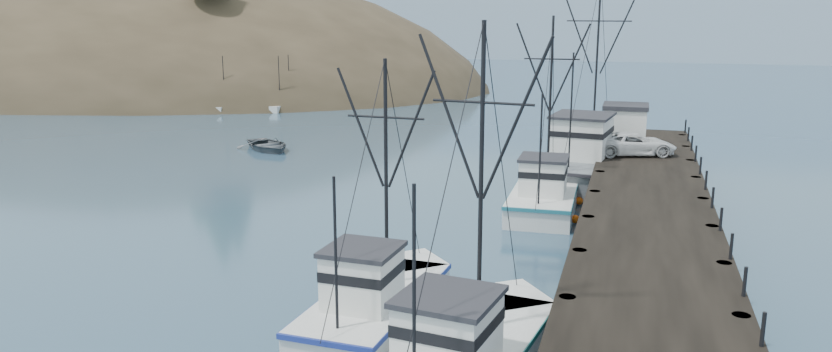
{
  "coord_description": "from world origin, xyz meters",
  "views": [
    {
      "loc": [
        13.12,
        -21.94,
        10.99
      ],
      "look_at": [
        2.25,
        14.6,
        2.5
      ],
      "focal_mm": 32.0,
      "sensor_mm": 36.0,
      "label": 1
    }
  ],
  "objects_px": {
    "trawler_mid": "(378,302)",
    "pickup_truck": "(634,144)",
    "motorboat": "(268,150)",
    "trawler_far": "(545,195)",
    "pier": "(647,200)",
    "work_vessel": "(587,160)",
    "pier_shed": "(625,124)"
  },
  "relations": [
    {
      "from": "trawler_mid",
      "to": "work_vessel",
      "type": "relative_size",
      "value": 0.59
    },
    {
      "from": "motorboat",
      "to": "pickup_truck",
      "type": "bearing_deg",
      "value": -58.89
    },
    {
      "from": "pier",
      "to": "work_vessel",
      "type": "bearing_deg",
      "value": 107.27
    },
    {
      "from": "pier",
      "to": "trawler_mid",
      "type": "relative_size",
      "value": 4.51
    },
    {
      "from": "pier_shed",
      "to": "pickup_truck",
      "type": "relative_size",
      "value": 0.61
    },
    {
      "from": "trawler_mid",
      "to": "motorboat",
      "type": "height_order",
      "value": "trawler_mid"
    },
    {
      "from": "trawler_mid",
      "to": "pickup_truck",
      "type": "bearing_deg",
      "value": 71.41
    },
    {
      "from": "trawler_far",
      "to": "pier_shed",
      "type": "xyz_separation_m",
      "value": [
        3.99,
        11.2,
        2.6
      ]
    },
    {
      "from": "motorboat",
      "to": "pier_shed",
      "type": "bearing_deg",
      "value": -51.35
    },
    {
      "from": "pier",
      "to": "pickup_truck",
      "type": "bearing_deg",
      "value": 94.41
    },
    {
      "from": "trawler_far",
      "to": "pier_shed",
      "type": "bearing_deg",
      "value": 70.39
    },
    {
      "from": "pier",
      "to": "trawler_mid",
      "type": "bearing_deg",
      "value": -122.63
    },
    {
      "from": "pier",
      "to": "work_vessel",
      "type": "distance_m",
      "value": 12.68
    },
    {
      "from": "trawler_mid",
      "to": "pier_shed",
      "type": "relative_size",
      "value": 3.05
    },
    {
      "from": "work_vessel",
      "to": "pickup_truck",
      "type": "bearing_deg",
      "value": -26.29
    },
    {
      "from": "pier",
      "to": "motorboat",
      "type": "bearing_deg",
      "value": 152.5
    },
    {
      "from": "trawler_mid",
      "to": "pickup_truck",
      "type": "relative_size",
      "value": 1.86
    },
    {
      "from": "trawler_mid",
      "to": "pier_shed",
      "type": "xyz_separation_m",
      "value": [
        7.77,
        28.93,
        2.6
      ]
    },
    {
      "from": "pickup_truck",
      "to": "motorboat",
      "type": "xyz_separation_m",
      "value": [
        -28.41,
        4.57,
        -2.73
      ]
    },
    {
      "from": "pier",
      "to": "trawler_mid",
      "type": "height_order",
      "value": "trawler_mid"
    },
    {
      "from": "pier",
      "to": "motorboat",
      "type": "relative_size",
      "value": 7.9
    },
    {
      "from": "pier",
      "to": "work_vessel",
      "type": "relative_size",
      "value": 2.68
    },
    {
      "from": "trawler_mid",
      "to": "trawler_far",
      "type": "relative_size",
      "value": 0.88
    },
    {
      "from": "trawler_mid",
      "to": "pickup_truck",
      "type": "distance_m",
      "value": 26.58
    },
    {
      "from": "pier",
      "to": "pickup_truck",
      "type": "distance_m",
      "value": 10.73
    },
    {
      "from": "work_vessel",
      "to": "pickup_truck",
      "type": "distance_m",
      "value": 3.61
    },
    {
      "from": "trawler_mid",
      "to": "pier_shed",
      "type": "distance_m",
      "value": 30.06
    },
    {
      "from": "work_vessel",
      "to": "pickup_truck",
      "type": "xyz_separation_m",
      "value": [
        2.94,
        -1.45,
        1.5
      ]
    },
    {
      "from": "trawler_far",
      "to": "pickup_truck",
      "type": "bearing_deg",
      "value": 57.76
    },
    {
      "from": "trawler_far",
      "to": "motorboat",
      "type": "distance_m",
      "value": 26.61
    },
    {
      "from": "trawler_far",
      "to": "pier_shed",
      "type": "height_order",
      "value": "trawler_far"
    },
    {
      "from": "pier",
      "to": "trawler_far",
      "type": "relative_size",
      "value": 3.96
    }
  ]
}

